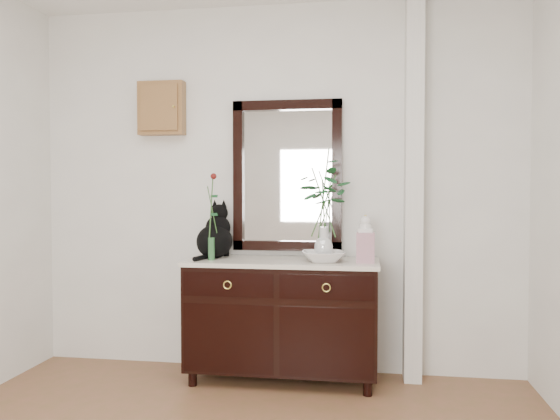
% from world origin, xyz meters
% --- Properties ---
extents(wall_back, '(3.60, 0.04, 2.70)m').
position_xyz_m(wall_back, '(0.00, 1.98, 1.35)').
color(wall_back, white).
rests_on(wall_back, ground).
extents(pilaster, '(0.12, 0.20, 2.70)m').
position_xyz_m(pilaster, '(1.00, 1.90, 1.35)').
color(pilaster, white).
rests_on(pilaster, ground).
extents(sideboard, '(1.33, 0.52, 0.82)m').
position_xyz_m(sideboard, '(0.10, 1.73, 0.47)').
color(sideboard, black).
rests_on(sideboard, ground).
extents(wall_mirror, '(0.80, 0.06, 1.10)m').
position_xyz_m(wall_mirror, '(0.10, 1.97, 1.44)').
color(wall_mirror, black).
rests_on(wall_mirror, wall_back).
extents(key_cabinet, '(0.35, 0.10, 0.40)m').
position_xyz_m(key_cabinet, '(-0.85, 1.94, 1.95)').
color(key_cabinet, brown).
rests_on(key_cabinet, wall_back).
extents(cat, '(0.34, 0.39, 0.39)m').
position_xyz_m(cat, '(-0.40, 1.79, 1.05)').
color(cat, black).
rests_on(cat, sideboard).
extents(lotus_bowl, '(0.34, 0.34, 0.07)m').
position_xyz_m(lotus_bowl, '(0.39, 1.67, 0.89)').
color(lotus_bowl, white).
rests_on(lotus_bowl, sideboard).
extents(vase_branches, '(0.43, 0.43, 0.76)m').
position_xyz_m(vase_branches, '(0.39, 1.67, 1.25)').
color(vase_branches, silver).
rests_on(vase_branches, lotus_bowl).
extents(bud_vase_rose, '(0.10, 0.10, 0.61)m').
position_xyz_m(bud_vase_rose, '(-0.38, 1.64, 1.16)').
color(bud_vase_rose, '#2B5D31').
rests_on(bud_vase_rose, sideboard).
extents(ginger_jar, '(0.12, 0.12, 0.32)m').
position_xyz_m(ginger_jar, '(0.67, 1.68, 1.01)').
color(ginger_jar, silver).
rests_on(ginger_jar, sideboard).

